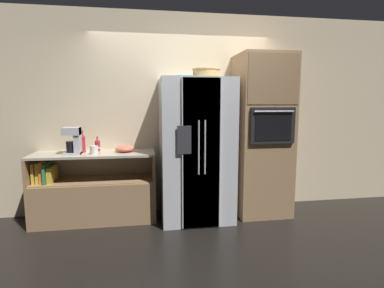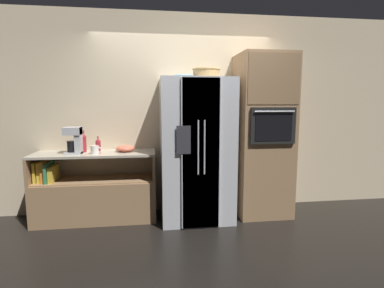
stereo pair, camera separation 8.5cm
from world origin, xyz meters
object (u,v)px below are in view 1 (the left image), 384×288
Objects in this scene: refrigerator at (196,150)px; wall_oven at (262,135)px; wicker_basket at (206,73)px; mixing_bowl at (125,149)px; mug at (94,150)px; fruit_bowl at (184,76)px; coffee_maker at (74,140)px; bottle_tall at (98,146)px; bottle_short at (83,143)px.

wall_oven reaches higher than refrigerator.
wicker_basket is 1.43× the size of mixing_bowl.
wicker_basket is 2.61× the size of mug.
fruit_bowl is 0.90× the size of coffee_maker.
refrigerator is at bearing -5.33° from bottle_tall.
coffee_maker is (-0.28, -0.05, 0.09)m from bottle_tall.
fruit_bowl reaches higher than bottle_tall.
wall_oven is 7.16× the size of fruit_bowl.
fruit_bowl is at bearing 172.42° from wicker_basket.
fruit_bowl is (-0.16, 0.05, 0.96)m from refrigerator.
wicker_basket reaches higher than fruit_bowl.
wall_oven reaches higher than bottle_tall.
fruit_bowl is at bearing -0.72° from coffee_maker.
coffee_maker reaches higher than bottle_short.
mixing_bowl is at bearing 21.50° from mug.
coffee_maker is (-0.08, -0.12, 0.06)m from bottle_short.
coffee_maker is (-2.50, 0.01, -0.01)m from wall_oven.
wicker_basket is at bearing -0.01° from mug.
coffee_maker is at bearing 179.28° from fruit_bowl.
bottle_short is at bearing 173.63° from wicker_basket.
wall_oven is 1.89m from mixing_bowl.
wall_oven reaches higher than wicker_basket.
wicker_basket is at bearing 4.04° from refrigerator.
wall_oven is (0.94, 0.06, 0.17)m from refrigerator.
fruit_bowl reaches higher than refrigerator.
refrigerator is 1.01m from wicker_basket.
refrigerator is 0.98m from fruit_bowl.
fruit_bowl is at bearing 1.92° from mug.
fruit_bowl is 1.58m from bottle_short.
wall_oven is 2.42m from bottle_short.
coffee_maker is at bearing -171.83° from mixing_bowl.
wicker_basket is 1.06× the size of coffee_maker.
mixing_bowl is (-1.88, 0.10, -0.15)m from wall_oven.
bottle_tall is (-1.28, 0.12, 0.07)m from refrigerator.
bottle_short is 0.86× the size of coffee_maker.
wicker_basket reaches higher than mug.
wall_oven is 1.16m from wicker_basket.
wall_oven is 6.08× the size of wicker_basket.
wall_oven is at bearing 3.46° from refrigerator.
mug is at bearing -178.08° from fruit_bowl.
mug is at bearing -102.65° from bottle_tall.
fruit_bowl is 1.48m from mug.
refrigerator is 1.49m from bottle_short.
bottle_short is (-2.42, 0.13, -0.07)m from wall_oven.
mug is (-1.44, 0.00, -0.98)m from wicker_basket.
wall_oven is at bearing -2.99° from mixing_bowl.
refrigerator is 0.95m from mixing_bowl.
mug is (0.17, -0.18, -0.07)m from bottle_short.
wall_oven is at bearing 1.21° from mug.
bottle_tall is at bearing 175.55° from wicker_basket.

